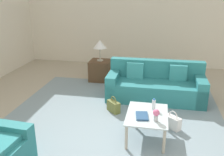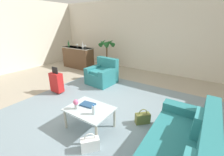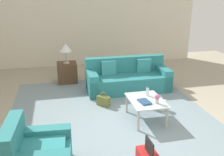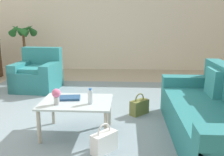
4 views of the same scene
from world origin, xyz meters
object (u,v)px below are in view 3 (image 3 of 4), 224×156
(couch, at_px, (127,79))
(table_lamp, at_px, (66,48))
(handbag_olive, at_px, (104,101))
(coffee_table, at_px, (146,102))
(side_table, at_px, (67,72))
(coffee_table_book, at_px, (144,102))
(handbag_white, at_px, (158,104))
(flower_vase, at_px, (157,98))
(water_bottle, at_px, (148,92))

(couch, bearing_deg, table_lamp, 57.87)
(handbag_olive, bearing_deg, table_lamp, 21.24)
(coffee_table, distance_m, side_table, 3.18)
(coffee_table, xyz_separation_m, side_table, (2.80, 1.50, -0.11))
(coffee_table, relative_size, coffee_table_book, 3.09)
(coffee_table, height_order, table_lamp, table_lamp)
(table_lamp, relative_size, handbag_white, 1.65)
(coffee_table, distance_m, flower_vase, 0.32)
(side_table, distance_m, handbag_olive, 2.08)
(couch, relative_size, handbag_white, 6.28)
(flower_vase, xyz_separation_m, table_lamp, (3.02, 1.65, 0.46))
(coffee_table, height_order, handbag_olive, coffee_table)
(flower_vase, bearing_deg, water_bottle, 6.79)
(coffee_table, relative_size, water_bottle, 4.55)
(coffee_table_book, relative_size, table_lamp, 0.51)
(coffee_table_book, distance_m, side_table, 3.25)
(water_bottle, height_order, side_table, water_bottle)
(couch, height_order, table_lamp, table_lamp)
(coffee_table_book, relative_size, flower_vase, 1.46)
(handbag_olive, xyz_separation_m, handbag_white, (-0.46, -1.22, 0.00))
(couch, bearing_deg, side_table, 57.87)
(handbag_olive, bearing_deg, flower_vase, -140.43)
(couch, distance_m, side_table, 1.89)
(coffee_table_book, xyz_separation_m, table_lamp, (2.92, 1.42, 0.57))
(handbag_white, bearing_deg, flower_vase, 153.22)
(water_bottle, distance_m, table_lamp, 3.09)
(handbag_olive, bearing_deg, water_bottle, -128.19)
(coffee_table, xyz_separation_m, table_lamp, (2.80, 1.50, 0.65))
(couch, distance_m, water_bottle, 1.61)
(coffee_table_book, xyz_separation_m, side_table, (2.92, 1.42, -0.18))
(couch, bearing_deg, handbag_olive, 137.53)
(side_table, bearing_deg, coffee_table, -151.82)
(flower_vase, height_order, table_lamp, table_lamp)
(water_bottle, bearing_deg, coffee_table_book, 150.64)
(couch, xyz_separation_m, flower_vase, (-2.02, -0.05, 0.28))
(coffee_table_book, bearing_deg, handbag_olive, 26.45)
(table_lamp, bearing_deg, water_bottle, -148.39)
(coffee_table_book, height_order, side_table, side_table)
(water_bottle, bearing_deg, flower_vase, -173.21)
(coffee_table, bearing_deg, handbag_white, -48.90)
(side_table, bearing_deg, water_bottle, -148.39)
(coffee_table_book, distance_m, handbag_white, 0.83)
(couch, bearing_deg, water_bottle, 180.00)
(flower_vase, relative_size, handbag_white, 0.57)
(couch, xyz_separation_m, side_table, (1.00, 1.60, -0.01))
(water_bottle, height_order, flower_vase, flower_vase)
(coffee_table_book, height_order, flower_vase, flower_vase)
(coffee_table, bearing_deg, table_lamp, 28.18)
(coffee_table, distance_m, water_bottle, 0.27)
(table_lamp, bearing_deg, coffee_table_book, -154.07)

